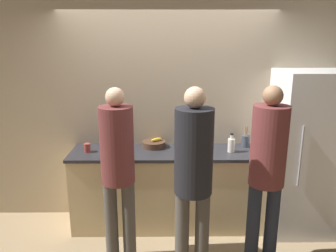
{
  "coord_description": "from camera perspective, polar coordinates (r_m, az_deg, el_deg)",
  "views": [
    {
      "loc": [
        -0.03,
        -3.23,
        2.18
      ],
      "look_at": [
        0.0,
        0.14,
        1.29
      ],
      "focal_mm": 35.0,
      "sensor_mm": 36.0,
      "label": 1
    }
  ],
  "objects": [
    {
      "name": "person_left",
      "position": [
        3.17,
        -8.74,
        -6.46
      ],
      "size": [
        0.32,
        0.32,
        1.76
      ],
      "color": "#4C4742",
      "rests_on": "ground_plane"
    },
    {
      "name": "counter",
      "position": [
        3.96,
        -0.03,
        -10.71
      ],
      "size": [
        2.23,
        0.62,
        0.94
      ],
      "color": "beige",
      "rests_on": "ground_plane"
    },
    {
      "name": "potted_plant",
      "position": [
        3.8,
        4.04,
        -2.48
      ],
      "size": [
        0.13,
        0.13,
        0.21
      ],
      "color": "#3D3D42",
      "rests_on": "counter"
    },
    {
      "name": "refrigerator",
      "position": [
        4.05,
        23.07,
        -4.33
      ],
      "size": [
        0.76,
        0.71,
        1.86
      ],
      "color": "white",
      "rests_on": "ground_plane"
    },
    {
      "name": "ground_plane",
      "position": [
        3.9,
        0.02,
        -19.13
      ],
      "size": [
        14.0,
        14.0,
        0.0
      ],
      "primitive_type": "plane",
      "color": "#9E8460"
    },
    {
      "name": "cup_red",
      "position": [
        3.84,
        -13.87,
        -3.69
      ],
      "size": [
        0.07,
        0.07,
        0.1
      ],
      "color": "#A33D33",
      "rests_on": "counter"
    },
    {
      "name": "wall_back",
      "position": [
        3.96,
        -0.06,
        2.06
      ],
      "size": [
        5.2,
        0.06,
        2.6
      ],
      "color": "#C6B293",
      "rests_on": "ground_plane"
    },
    {
      "name": "fruit_bowl",
      "position": [
        3.9,
        -2.47,
        -3.13
      ],
      "size": [
        0.28,
        0.28,
        0.11
      ],
      "color": "#4C3323",
      "rests_on": "counter"
    },
    {
      "name": "person_right",
      "position": [
        3.19,
        16.9,
        -6.4
      ],
      "size": [
        0.33,
        0.33,
        1.79
      ],
      "color": "#232838",
      "rests_on": "ground_plane"
    },
    {
      "name": "person_center",
      "position": [
        2.89,
        4.43,
        -7.74
      ],
      "size": [
        0.34,
        0.34,
        1.81
      ],
      "color": "#4C4742",
      "rests_on": "ground_plane"
    },
    {
      "name": "utensil_crock",
      "position": [
        4.02,
        13.35,
        -2.48
      ],
      "size": [
        0.1,
        0.1,
        0.26
      ],
      "color": "#3D424C",
      "rests_on": "counter"
    },
    {
      "name": "bottle_clear",
      "position": [
        3.79,
        10.97,
        -3.2
      ],
      "size": [
        0.08,
        0.08,
        0.22
      ],
      "color": "silver",
      "rests_on": "counter"
    }
  ]
}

